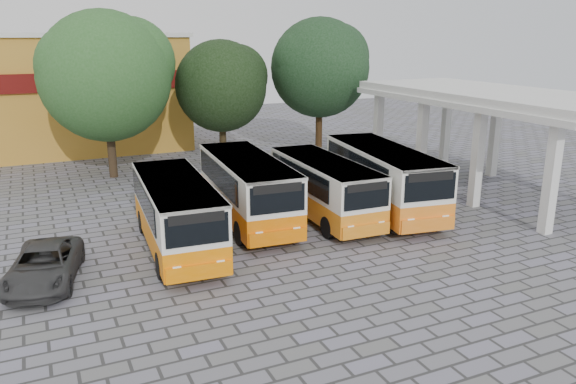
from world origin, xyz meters
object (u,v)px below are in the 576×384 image
bus_far_left (176,210)px  bus_far_right (383,175)px  bus_centre_right (324,185)px  bus_centre_left (247,186)px  parked_car (44,265)px

bus_far_left → bus_far_right: (10.13, 0.87, 0.14)m
bus_centre_right → bus_far_right: size_ratio=0.87×
bus_far_right → bus_centre_left: bearing=178.1°
parked_car → bus_centre_left: bearing=32.8°
bus_centre_right → bus_far_right: (3.04, -0.22, 0.19)m
bus_far_left → bus_far_right: 10.16m
bus_far_left → parked_car: 5.11m
bus_far_left → bus_centre_left: bus_centre_left is taller
bus_far_left → bus_centre_right: bearing=12.3°
bus_far_right → parked_car: bus_far_right is taller
bus_centre_left → bus_centre_right: 3.53m
bus_centre_right → parked_car: (-11.98, -2.20, -0.94)m
bus_centre_left → parked_car: bearing=-156.0°
bus_centre_left → bus_centre_right: size_ratio=1.09×
bus_far_right → bus_centre_right: bearing=-176.1°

